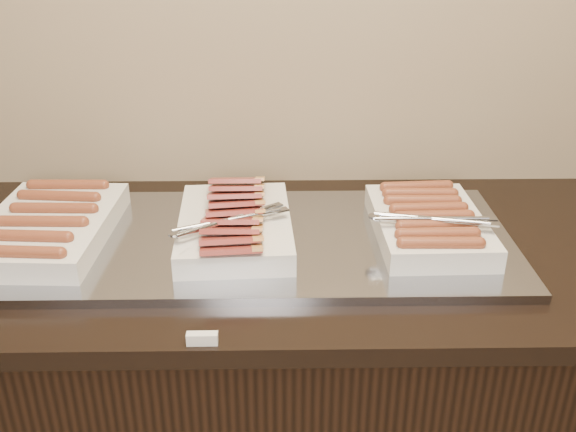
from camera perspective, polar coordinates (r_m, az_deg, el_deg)
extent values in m
cube|color=black|center=(1.71, -3.48, -16.50)|extent=(2.00, 0.70, 0.86)
cube|color=black|center=(1.45, -3.95, -3.23)|extent=(2.06, 0.76, 0.04)
cube|color=#9497A1|center=(1.43, -4.20, -2.19)|extent=(1.20, 0.50, 0.02)
cube|color=silver|center=(1.50, -20.56, -1.00)|extent=(0.28, 0.40, 0.05)
cylinder|color=brown|center=(1.35, -22.99, -2.96)|extent=(0.18, 0.04, 0.03)
cylinder|color=brown|center=(1.41, -22.28, -1.67)|extent=(0.18, 0.04, 0.03)
cylinder|color=brown|center=(1.46, -20.99, -0.47)|extent=(0.18, 0.03, 0.03)
cylinder|color=brown|center=(1.52, -20.09, 0.65)|extent=(0.18, 0.03, 0.03)
cylinder|color=brown|center=(1.58, -19.70, 1.67)|extent=(0.18, 0.04, 0.03)
cylinder|color=brown|center=(1.63, -18.99, 2.63)|extent=(0.17, 0.03, 0.03)
cube|color=silver|center=(1.42, -4.73, -0.94)|extent=(0.26, 0.38, 0.05)
cube|color=#AA3F36|center=(1.28, -5.09, -2.92)|extent=(0.13, 0.10, 0.04)
cube|color=#AA3F36|center=(1.31, -5.24, -2.03)|extent=(0.13, 0.10, 0.04)
cube|color=#AA3F36|center=(1.34, -5.08, -1.18)|extent=(0.12, 0.09, 0.04)
cube|color=#AA3F36|center=(1.37, -5.08, -0.37)|extent=(0.12, 0.09, 0.04)
cube|color=#AA3F36|center=(1.40, -4.88, 0.41)|extent=(0.13, 0.10, 0.04)
cube|color=#AA3F36|center=(1.43, -4.68, 1.15)|extent=(0.13, 0.10, 0.04)
cube|color=#AA3F36|center=(1.47, -4.76, 1.85)|extent=(0.13, 0.09, 0.04)
cube|color=#AA3F36|center=(1.50, -4.59, 2.53)|extent=(0.12, 0.09, 0.04)
cube|color=#AA3F36|center=(1.53, -4.66, 3.18)|extent=(0.12, 0.09, 0.04)
cube|color=silver|center=(1.45, 12.34, -0.80)|extent=(0.24, 0.35, 0.05)
cylinder|color=brown|center=(1.31, 13.45, -2.36)|extent=(0.15, 0.03, 0.03)
cylinder|color=brown|center=(1.35, 13.17, -1.54)|extent=(0.15, 0.03, 0.03)
cylinder|color=brown|center=(1.39, 13.12, -0.75)|extent=(0.16, 0.04, 0.03)
cylinder|color=brown|center=(1.42, 12.84, -0.02)|extent=(0.15, 0.03, 0.03)
cylinder|color=brown|center=(1.46, 12.40, 0.69)|extent=(0.15, 0.03, 0.03)
cylinder|color=brown|center=(1.49, 11.87, 1.35)|extent=(0.15, 0.03, 0.03)
cylinder|color=brown|center=(1.53, 11.67, 1.99)|extent=(0.15, 0.03, 0.03)
cylinder|color=brown|center=(1.57, 11.35, 2.60)|extent=(0.16, 0.03, 0.03)
cube|color=silver|center=(1.13, -7.63, -10.75)|extent=(0.05, 0.02, 0.02)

